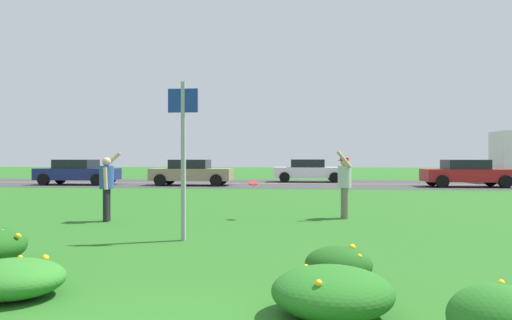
# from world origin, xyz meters

# --- Properties ---
(ground_plane) EXTENTS (120.00, 120.00, 0.00)m
(ground_plane) POSITION_xyz_m (0.00, 12.23, 0.00)
(ground_plane) COLOR #26601E
(highway_strip) EXTENTS (120.00, 9.51, 0.01)m
(highway_strip) POSITION_xyz_m (0.00, 24.47, 0.00)
(highway_strip) COLOR #38383A
(highway_strip) RESTS_ON ground
(highway_center_stripe) EXTENTS (120.00, 0.16, 0.00)m
(highway_center_stripe) POSITION_xyz_m (0.00, 24.47, 0.01)
(highway_center_stripe) COLOR yellow
(highway_center_stripe) RESTS_ON ground
(daylily_clump_front_right) EXTENTS (0.83, 0.69, 0.47)m
(daylily_clump_front_right) POSITION_xyz_m (1.55, 3.17, 0.22)
(daylily_clump_front_right) COLOR #1E5619
(daylily_clump_front_right) RESTS_ON ground
(daylily_clump_mid_left) EXTENTS (1.16, 0.97, 0.43)m
(daylily_clump_mid_left) POSITION_xyz_m (-2.08, 2.25, 0.21)
(daylily_clump_mid_left) COLOR #2D7526
(daylily_clump_mid_left) RESTS_ON ground
(daylily_clump_mid_right) EXTENTS (0.76, 0.66, 0.54)m
(daylily_clump_mid_right) POSITION_xyz_m (2.61, 1.28, 0.27)
(daylily_clump_mid_right) COLOR #23661E
(daylily_clump_mid_right) RESTS_ON ground
(daylily_clump_mid_center) EXTENTS (1.18, 1.07, 0.48)m
(daylily_clump_mid_center) POSITION_xyz_m (1.38, 1.97, 0.24)
(daylily_clump_mid_center) COLOR #23661E
(daylily_clump_mid_center) RESTS_ON ground
(sign_post_near_path) EXTENTS (0.56, 0.10, 2.95)m
(sign_post_near_path) POSITION_xyz_m (-1.06, 5.76, 1.77)
(sign_post_near_path) COLOR #93969B
(sign_post_near_path) RESTS_ON ground
(person_thrower_blue_shirt) EXTENTS (0.46, 0.54, 1.69)m
(person_thrower_blue_shirt) POSITION_xyz_m (-3.56, 8.07, 0.93)
(person_thrower_blue_shirt) COLOR #2D4C9E
(person_thrower_blue_shirt) RESTS_ON ground
(person_catcher_red_cap_gray_shirt) EXTENTS (0.41, 0.53, 1.73)m
(person_catcher_red_cap_gray_shirt) POSITION_xyz_m (2.23, 9.13, 0.95)
(person_catcher_red_cap_gray_shirt) COLOR #B2B2B7
(person_catcher_red_cap_gray_shirt) RESTS_ON ground
(frisbee_red) EXTENTS (0.25, 0.25, 0.11)m
(frisbee_red) POSITION_xyz_m (-0.07, 8.80, 0.90)
(frisbee_red) COLOR red
(car_navy_leftmost) EXTENTS (4.50, 2.00, 1.45)m
(car_navy_leftmost) POSITION_xyz_m (-11.60, 22.33, 0.74)
(car_navy_leftmost) COLOR navy
(car_navy_leftmost) RESTS_ON ground
(car_tan_center_left) EXTENTS (4.50, 2.00, 1.45)m
(car_tan_center_left) POSITION_xyz_m (-4.91, 22.33, 0.74)
(car_tan_center_left) COLOR #937F60
(car_tan_center_left) RESTS_ON ground
(car_white_center_right) EXTENTS (4.50, 2.00, 1.45)m
(car_white_center_right) POSITION_xyz_m (1.76, 26.61, 0.74)
(car_white_center_right) COLOR silver
(car_white_center_right) RESTS_ON ground
(car_red_rightmost) EXTENTS (4.50, 2.00, 1.45)m
(car_red_rightmost) POSITION_xyz_m (10.01, 22.33, 0.74)
(car_red_rightmost) COLOR maroon
(car_red_rightmost) RESTS_ON ground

